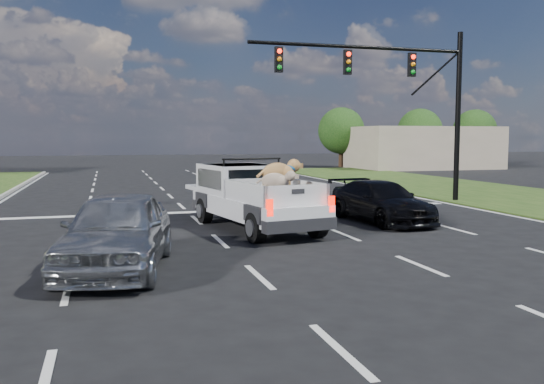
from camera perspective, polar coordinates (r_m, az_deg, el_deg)
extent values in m
plane|color=black|center=(11.78, 7.06, -7.79)|extent=(160.00, 160.00, 0.00)
cube|color=silver|center=(16.77, -18.37, -4.04)|extent=(0.12, 60.00, 0.01)
cube|color=silver|center=(16.98, -6.47, -3.68)|extent=(0.12, 60.00, 0.01)
cube|color=silver|center=(17.89, 4.67, -3.20)|extent=(0.12, 60.00, 0.01)
cube|color=silver|center=(19.40, 14.39, -2.68)|extent=(0.12, 60.00, 0.01)
cube|color=silver|center=(21.41, 22.61, -2.18)|extent=(0.15, 60.00, 0.01)
cube|color=silver|center=(21.20, -3.62, -1.84)|extent=(17.00, 0.45, 0.01)
cylinder|color=black|center=(25.36, 17.93, 7.01)|extent=(0.22, 0.22, 7.00)
cylinder|color=black|center=(23.40, 8.67, 14.01)|extent=(9.00, 0.14, 0.14)
cube|color=black|center=(24.36, 13.69, 12.15)|extent=(0.30, 0.18, 0.95)
sphere|color=red|center=(24.30, 13.83, 12.87)|extent=(0.18, 0.18, 0.18)
cube|color=black|center=(23.12, 7.50, 12.63)|extent=(0.30, 0.18, 0.95)
sphere|color=red|center=(23.06, 7.62, 13.40)|extent=(0.18, 0.18, 0.18)
cube|color=black|center=(22.16, 0.67, 12.99)|extent=(0.30, 0.18, 0.95)
sphere|color=red|center=(22.10, 0.76, 13.79)|extent=(0.18, 0.18, 0.18)
cube|color=tan|center=(51.85, 14.73, 4.27)|extent=(12.00, 7.00, 3.60)
cylinder|color=#332114|center=(52.73, 6.85, 3.64)|extent=(0.44, 0.44, 2.16)
sphere|color=#13350E|center=(52.71, 6.88, 6.06)|extent=(4.20, 4.20, 4.20)
cylinder|color=#332114|center=(56.33, 14.38, 3.62)|extent=(0.44, 0.44, 2.16)
sphere|color=#13350E|center=(56.31, 14.43, 5.88)|extent=(4.20, 4.20, 4.20)
cylinder|color=#332114|center=(59.59, 19.37, 3.58)|extent=(0.44, 0.44, 2.16)
sphere|color=#13350E|center=(59.57, 19.44, 5.71)|extent=(4.20, 4.20, 4.20)
cylinder|color=black|center=(14.66, -1.60, -3.56)|extent=(0.43, 0.83, 0.79)
cylinder|color=black|center=(15.50, 4.49, -3.09)|extent=(0.43, 0.83, 0.79)
cylinder|color=black|center=(18.19, -6.69, -1.84)|extent=(0.43, 0.83, 0.79)
cylinder|color=black|center=(18.87, -1.51, -1.54)|extent=(0.43, 0.83, 0.79)
cube|color=silver|center=(16.77, -1.63, -1.42)|extent=(2.93, 5.77, 0.54)
cube|color=silver|center=(17.89, -3.38, 1.31)|extent=(2.31, 2.69, 0.89)
cube|color=black|center=(16.81, -1.81, 1.16)|extent=(1.59, 0.32, 0.64)
cylinder|color=black|center=(16.90, -2.01, 3.30)|extent=(1.85, 0.39, 0.05)
cube|color=black|center=(15.65, 0.24, -1.03)|extent=(2.29, 2.94, 0.06)
cube|color=silver|center=(15.25, -2.73, -0.07)|extent=(0.56, 2.62, 0.54)
cube|color=silver|center=(16.04, 3.06, 0.20)|extent=(0.56, 2.62, 0.54)
cube|color=silver|center=(14.49, 2.52, -0.35)|extent=(1.83, 0.41, 0.54)
cube|color=#FE1405|center=(13.92, -0.24, -1.58)|extent=(0.17, 0.09, 0.42)
cube|color=#FE1405|center=(14.78, 5.92, -1.20)|extent=(0.17, 0.09, 0.42)
cube|color=black|center=(14.46, 2.78, -3.27)|extent=(2.02, 0.66, 0.31)
imported|color=#A2A5A9|center=(12.05, -15.11, -3.74)|extent=(2.80, 5.00, 1.61)
imported|color=black|center=(18.64, 10.74, -0.94)|extent=(2.22, 4.62, 1.30)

